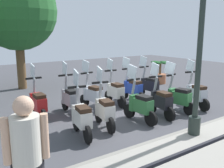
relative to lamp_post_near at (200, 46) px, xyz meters
name	(u,v)px	position (x,y,z in m)	size (l,w,h in m)	color
ground_plane	(129,112)	(2.40, -0.05, -2.10)	(28.00, 28.00, 0.00)	#424247
lamp_post_near	(200,46)	(0.00, 0.00, 0.00)	(0.26, 0.90, 4.40)	#232D28
pedestrian_distant	(27,154)	(-0.69, 3.84, -1.02)	(0.39, 0.48, 1.59)	#28282D
tree_distant	(17,11)	(7.57, 1.74, 1.13)	(3.24, 3.24, 4.87)	brown
potted_palm	(160,74)	(5.00, -3.94, -1.66)	(1.06, 0.66, 1.05)	#9E5B3D
scooter_near_0	(196,93)	(1.55, -2.06, -1.62)	(1.22, 0.48, 1.54)	black
scooter_near_1	(178,97)	(1.52, -1.22, -1.62)	(1.22, 0.49, 1.54)	black
scooter_near_2	(161,101)	(1.56, -0.52, -1.62)	(1.23, 0.44, 1.54)	black
scooter_near_3	(140,105)	(1.58, 0.24, -1.62)	(1.23, 0.44, 1.54)	black
scooter_near_4	(104,110)	(1.75, 1.26, -1.62)	(1.22, 0.48, 1.54)	black
scooter_near_5	(81,117)	(1.60, 1.99, -1.62)	(1.23, 0.46, 1.54)	black
scooter_far_0	(149,85)	(3.33, -1.70, -1.62)	(1.23, 0.44, 1.54)	black
scooter_far_1	(132,88)	(3.29, -0.88, -1.62)	(1.23, 0.44, 1.54)	black
scooter_far_2	(115,91)	(3.27, -0.12, -1.62)	(1.23, 0.44, 1.54)	black
scooter_far_3	(93,94)	(3.28, 0.73, -1.62)	(1.23, 0.46, 1.54)	black
scooter_far_4	(70,98)	(3.27, 1.50, -1.62)	(1.23, 0.44, 1.54)	black
scooter_far_5	(38,103)	(3.31, 2.44, -1.62)	(1.23, 0.44, 1.54)	black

